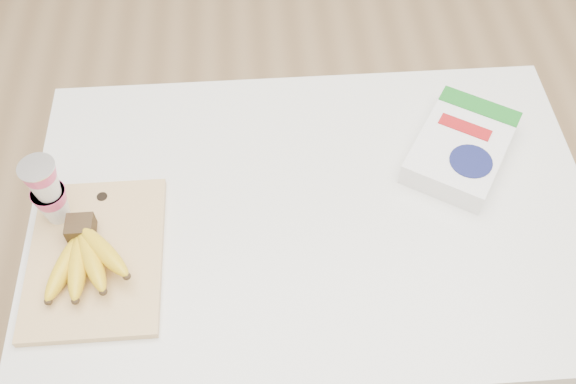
% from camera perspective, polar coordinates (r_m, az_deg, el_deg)
% --- Properties ---
extents(table, '(1.06, 0.71, 0.80)m').
position_cam_1_polar(table, '(1.56, 1.76, -9.80)').
color(table, white).
rests_on(table, ground).
extents(cutting_board, '(0.23, 0.32, 0.02)m').
position_cam_1_polar(cutting_board, '(1.20, -16.68, -5.50)').
color(cutting_board, '#E6B57E').
rests_on(cutting_board, table).
extents(bananas, '(0.16, 0.17, 0.06)m').
position_cam_1_polar(bananas, '(1.16, -17.67, -5.53)').
color(bananas, '#382816').
rests_on(bananas, cutting_board).
extents(yogurt_stack, '(0.07, 0.07, 0.15)m').
position_cam_1_polar(yogurt_stack, '(1.19, -20.63, 0.13)').
color(yogurt_stack, white).
rests_on(yogurt_stack, cutting_board).
extents(cereal_box, '(0.27, 0.29, 0.05)m').
position_cam_1_polar(cereal_box, '(1.31, 15.15, 3.86)').
color(cereal_box, white).
rests_on(cereal_box, table).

